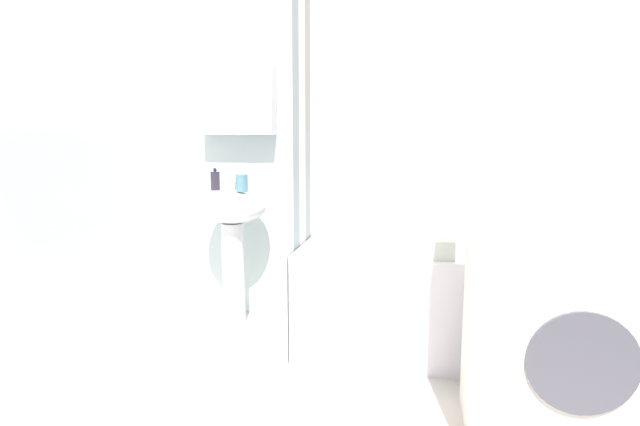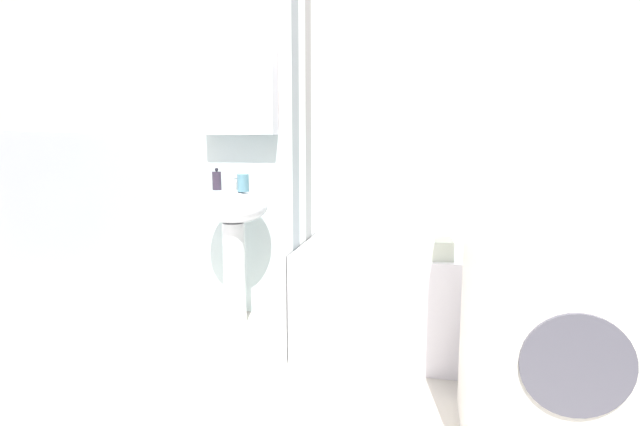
{
  "view_description": "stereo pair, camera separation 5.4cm",
  "coord_description": "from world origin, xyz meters",
  "px_view_note": "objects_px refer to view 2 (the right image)",
  "views": [
    {
      "loc": [
        0.25,
        -1.85,
        1.14
      ],
      "look_at": [
        -0.29,
        0.85,
        0.75
      ],
      "focal_mm": 27.66,
      "sensor_mm": 36.0,
      "label": 1
    },
    {
      "loc": [
        0.3,
        -1.84,
        1.14
      ],
      "look_at": [
        -0.29,
        0.85,
        0.75
      ],
      "focal_mm": 27.66,
      "sensor_mm": 36.0,
      "label": 2
    }
  ],
  "objects_px": {
    "soap_dispenser": "(217,180)",
    "washer_dryer_stack": "(560,230)",
    "toothbrush_cup": "(243,183)",
    "body_wash_bottle": "(555,229)",
    "sink": "(233,227)",
    "shampoo_bottle": "(537,231)",
    "lotion_bottle": "(517,224)",
    "towel_folded": "(425,248)",
    "bathtub": "(436,300)"
  },
  "relations": [
    {
      "from": "toothbrush_cup",
      "to": "lotion_bottle",
      "type": "xyz_separation_m",
      "value": [
        1.62,
        0.11,
        -0.22
      ]
    },
    {
      "from": "shampoo_bottle",
      "to": "bathtub",
      "type": "bearing_deg",
      "value": -152.97
    },
    {
      "from": "toothbrush_cup",
      "to": "shampoo_bottle",
      "type": "bearing_deg",
      "value": 4.08
    },
    {
      "from": "shampoo_bottle",
      "to": "soap_dispenser",
      "type": "bearing_deg",
      "value": -178.35
    },
    {
      "from": "shampoo_bottle",
      "to": "towel_folded",
      "type": "height_order",
      "value": "shampoo_bottle"
    },
    {
      "from": "soap_dispenser",
      "to": "shampoo_bottle",
      "type": "bearing_deg",
      "value": 1.65
    },
    {
      "from": "lotion_bottle",
      "to": "shampoo_bottle",
      "type": "bearing_deg",
      "value": 5.75
    },
    {
      "from": "bathtub",
      "to": "body_wash_bottle",
      "type": "relative_size",
      "value": 8.11
    },
    {
      "from": "soap_dispenser",
      "to": "washer_dryer_stack",
      "type": "height_order",
      "value": "washer_dryer_stack"
    },
    {
      "from": "body_wash_bottle",
      "to": "towel_folded",
      "type": "distance_m",
      "value": 0.88
    },
    {
      "from": "lotion_bottle",
      "to": "sink",
      "type": "bearing_deg",
      "value": -176.48
    },
    {
      "from": "soap_dispenser",
      "to": "shampoo_bottle",
      "type": "distance_m",
      "value": 1.96
    },
    {
      "from": "sink",
      "to": "body_wash_bottle",
      "type": "height_order",
      "value": "sink"
    },
    {
      "from": "toothbrush_cup",
      "to": "washer_dryer_stack",
      "type": "distance_m",
      "value": 1.87
    },
    {
      "from": "body_wash_bottle",
      "to": "lotion_bottle",
      "type": "height_order",
      "value": "lotion_bottle"
    },
    {
      "from": "bathtub",
      "to": "sink",
      "type": "bearing_deg",
      "value": 172.32
    },
    {
      "from": "bathtub",
      "to": "washer_dryer_stack",
      "type": "xyz_separation_m",
      "value": [
        0.4,
        -0.84,
        0.55
      ]
    },
    {
      "from": "toothbrush_cup",
      "to": "bathtub",
      "type": "distance_m",
      "value": 1.34
    },
    {
      "from": "body_wash_bottle",
      "to": "towel_folded",
      "type": "bearing_deg",
      "value": -144.86
    },
    {
      "from": "soap_dispenser",
      "to": "towel_folded",
      "type": "relative_size",
      "value": 0.53
    },
    {
      "from": "bathtub",
      "to": "towel_folded",
      "type": "distance_m",
      "value": 0.41
    },
    {
      "from": "sink",
      "to": "shampoo_bottle",
      "type": "height_order",
      "value": "sink"
    },
    {
      "from": "toothbrush_cup",
      "to": "lotion_bottle",
      "type": "relative_size",
      "value": 0.48
    },
    {
      "from": "sink",
      "to": "body_wash_bottle",
      "type": "xyz_separation_m",
      "value": [
        1.9,
        0.11,
        0.04
      ]
    },
    {
      "from": "sink",
      "to": "lotion_bottle",
      "type": "xyz_separation_m",
      "value": [
        1.7,
        0.1,
        0.06
      ]
    },
    {
      "from": "soap_dispenser",
      "to": "washer_dryer_stack",
      "type": "xyz_separation_m",
      "value": [
        1.78,
        -1.06,
        -0.07
      ]
    },
    {
      "from": "lotion_bottle",
      "to": "body_wash_bottle",
      "type": "bearing_deg",
      "value": 0.62
    },
    {
      "from": "bathtub",
      "to": "shampoo_bottle",
      "type": "height_order",
      "value": "shampoo_bottle"
    },
    {
      "from": "body_wash_bottle",
      "to": "sink",
      "type": "bearing_deg",
      "value": -176.8
    },
    {
      "from": "bathtub",
      "to": "towel_folded",
      "type": "height_order",
      "value": "towel_folded"
    },
    {
      "from": "toothbrush_cup",
      "to": "body_wash_bottle",
      "type": "distance_m",
      "value": 1.85
    },
    {
      "from": "soap_dispenser",
      "to": "shampoo_bottle",
      "type": "xyz_separation_m",
      "value": [
        1.94,
        0.06,
        -0.26
      ]
    },
    {
      "from": "soap_dispenser",
      "to": "sink",
      "type": "bearing_deg",
      "value": -24.61
    },
    {
      "from": "lotion_bottle",
      "to": "towel_folded",
      "type": "xyz_separation_m",
      "value": [
        -0.51,
        -0.5,
        -0.06
      ]
    },
    {
      "from": "soap_dispenser",
      "to": "towel_folded",
      "type": "bearing_deg",
      "value": -19.29
    },
    {
      "from": "body_wash_bottle",
      "to": "shampoo_bottle",
      "type": "distance_m",
      "value": 0.09
    },
    {
      "from": "shampoo_bottle",
      "to": "sink",
      "type": "bearing_deg",
      "value": -176.34
    },
    {
      "from": "sink",
      "to": "towel_folded",
      "type": "xyz_separation_m",
      "value": [
        1.18,
        -0.4,
        0.0
      ]
    },
    {
      "from": "body_wash_bottle",
      "to": "shampoo_bottle",
      "type": "xyz_separation_m",
      "value": [
        -0.09,
        0.01,
        -0.02
      ]
    },
    {
      "from": "towel_folded",
      "to": "washer_dryer_stack",
      "type": "distance_m",
      "value": 0.8
    },
    {
      "from": "bathtub",
      "to": "lotion_bottle",
      "type": "relative_size",
      "value": 6.69
    },
    {
      "from": "soap_dispenser",
      "to": "toothbrush_cup",
      "type": "relative_size",
      "value": 1.32
    },
    {
      "from": "body_wash_bottle",
      "to": "shampoo_bottle",
      "type": "height_order",
      "value": "body_wash_bottle"
    },
    {
      "from": "body_wash_bottle",
      "to": "shampoo_bottle",
      "type": "bearing_deg",
      "value": 174.26
    },
    {
      "from": "body_wash_bottle",
      "to": "towel_folded",
      "type": "relative_size",
      "value": 0.69
    },
    {
      "from": "bathtub",
      "to": "body_wash_bottle",
      "type": "height_order",
      "value": "body_wash_bottle"
    },
    {
      "from": "toothbrush_cup",
      "to": "lotion_bottle",
      "type": "height_order",
      "value": "toothbrush_cup"
    },
    {
      "from": "sink",
      "to": "shampoo_bottle",
      "type": "xyz_separation_m",
      "value": [
        1.81,
        0.12,
        0.02
      ]
    },
    {
      "from": "bathtub",
      "to": "shampoo_bottle",
      "type": "relative_size",
      "value": 9.99
    },
    {
      "from": "bathtub",
      "to": "washer_dryer_stack",
      "type": "height_order",
      "value": "washer_dryer_stack"
    }
  ]
}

